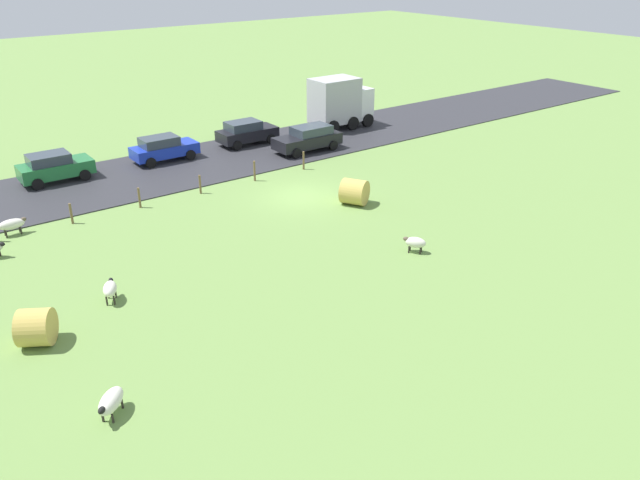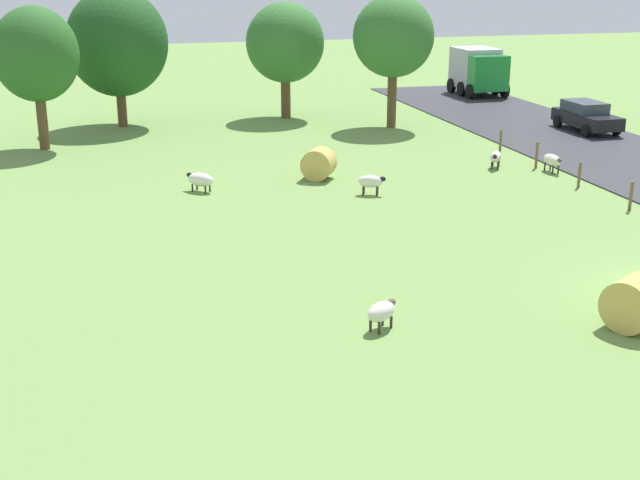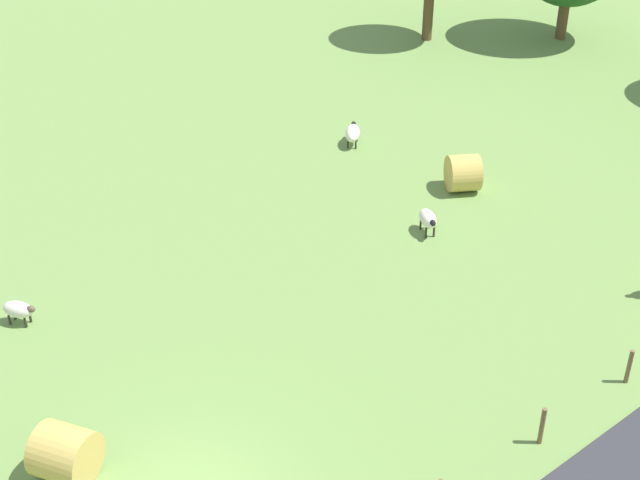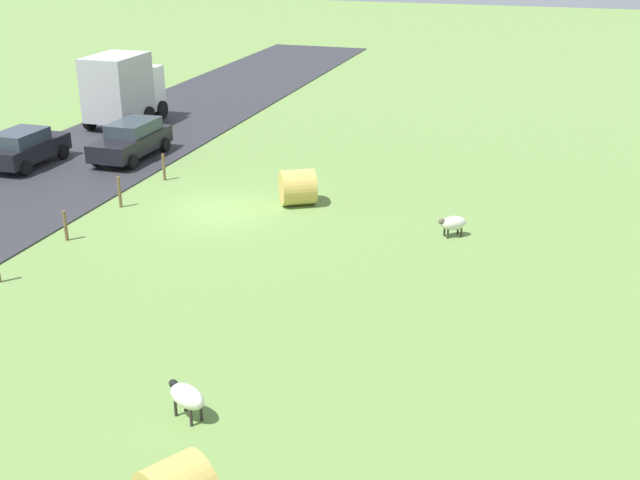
% 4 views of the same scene
% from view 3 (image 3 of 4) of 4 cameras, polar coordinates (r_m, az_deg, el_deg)
% --- Properties ---
extents(sheep_0, '(1.03, 0.92, 0.73)m').
position_cam_3_polar(sheep_0, '(27.80, -17.87, -4.05)').
color(sheep_0, silver).
rests_on(sheep_0, ground_plane).
extents(sheep_1, '(1.21, 1.20, 0.77)m').
position_cam_3_polar(sheep_1, '(36.03, 2.00, 6.52)').
color(sheep_1, silver).
rests_on(sheep_1, ground_plane).
extents(sheep_3, '(1.13, 0.87, 0.80)m').
position_cam_3_polar(sheep_3, '(30.60, 6.59, 1.29)').
color(sheep_3, silver).
rests_on(sheep_3, ground_plane).
extents(hay_bale_0, '(1.78, 1.80, 1.35)m').
position_cam_3_polar(hay_bale_0, '(22.79, -15.23, -12.43)').
color(hay_bale_0, tan).
rests_on(hay_bale_0, ground_plane).
extents(hay_bale_1, '(1.68, 1.61, 1.31)m').
position_cam_3_polar(hay_bale_1, '(33.24, 8.70, 4.05)').
color(hay_bale_1, tan).
rests_on(hay_bale_1, ground_plane).
extents(fence_post_3, '(0.12, 0.12, 1.10)m').
position_cam_3_polar(fence_post_3, '(23.45, 13.35, -10.95)').
color(fence_post_3, brown).
rests_on(fence_post_3, ground_plane).
extents(fence_post_4, '(0.12, 0.12, 1.05)m').
position_cam_3_polar(fence_post_4, '(25.77, 18.29, -7.32)').
color(fence_post_4, brown).
rests_on(fence_post_4, ground_plane).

